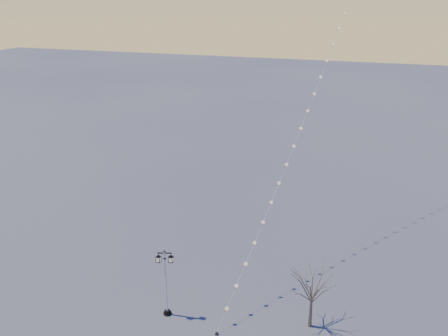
% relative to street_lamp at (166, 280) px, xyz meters
% --- Properties ---
extents(ground, '(300.00, 300.00, 0.00)m').
position_rel_street_lamp_xyz_m(ground, '(2.13, -0.01, -2.91)').
color(ground, '#515352').
rests_on(ground, ground).
extents(street_lamp, '(1.29, 0.74, 5.26)m').
position_rel_street_lamp_xyz_m(street_lamp, '(0.00, 0.00, 0.00)').
color(street_lamp, black).
rests_on(street_lamp, ground).
extents(bare_tree, '(2.65, 2.65, 4.39)m').
position_rel_street_lamp_xyz_m(bare_tree, '(10.00, 2.16, 0.14)').
color(bare_tree, brown).
rests_on(bare_tree, ground).
extents(kite_train, '(8.74, 44.01, 42.22)m').
position_rel_street_lamp_xyz_m(kite_train, '(8.24, 20.81, 18.09)').
color(kite_train, black).
rests_on(kite_train, ground).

